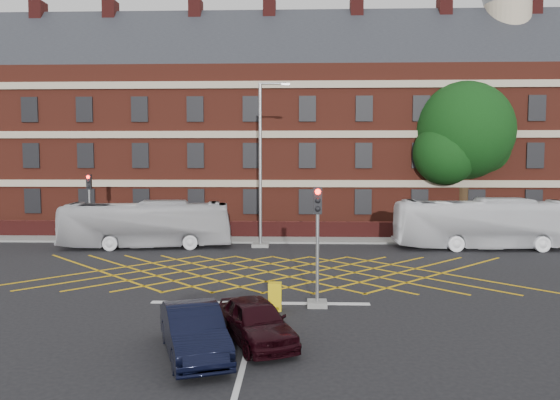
{
  "coord_description": "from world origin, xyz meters",
  "views": [
    {
      "loc": [
        1.41,
        -23.04,
        5.27
      ],
      "look_at": [
        0.56,
        1.5,
        3.41
      ],
      "focal_mm": 35.0,
      "sensor_mm": 36.0,
      "label": 1
    }
  ],
  "objects_px": {
    "bus_left": "(147,224)",
    "traffic_light_near": "(317,258)",
    "traffic_light_far": "(90,214)",
    "car_navy": "(194,331)",
    "street_lamp": "(261,190)",
    "deciduous_tree": "(464,138)",
    "bus_right": "(486,224)",
    "car_maroon": "(256,321)",
    "direction_signs": "(74,220)",
    "utility_cabinet": "(275,297)"
  },
  "relations": [
    {
      "from": "traffic_light_near",
      "to": "direction_signs",
      "type": "bearing_deg",
      "value": 135.0
    },
    {
      "from": "bus_left",
      "to": "direction_signs",
      "type": "bearing_deg",
      "value": 58.76
    },
    {
      "from": "car_navy",
      "to": "street_lamp",
      "type": "bearing_deg",
      "value": 68.61
    },
    {
      "from": "car_navy",
      "to": "deciduous_tree",
      "type": "distance_m",
      "value": 29.62
    },
    {
      "from": "direction_signs",
      "to": "deciduous_tree",
      "type": "bearing_deg",
      "value": 11.04
    },
    {
      "from": "car_navy",
      "to": "bus_right",
      "type": "bearing_deg",
      "value": 32.79
    },
    {
      "from": "traffic_light_far",
      "to": "car_navy",
      "type": "bearing_deg",
      "value": -62.17
    },
    {
      "from": "bus_right",
      "to": "direction_signs",
      "type": "xyz_separation_m",
      "value": [
        -25.32,
        2.19,
        -0.1
      ]
    },
    {
      "from": "car_maroon",
      "to": "street_lamp",
      "type": "distance_m",
      "value": 17.37
    },
    {
      "from": "car_navy",
      "to": "traffic_light_far",
      "type": "height_order",
      "value": "traffic_light_far"
    },
    {
      "from": "street_lamp",
      "to": "direction_signs",
      "type": "height_order",
      "value": "street_lamp"
    },
    {
      "from": "bus_left",
      "to": "car_maroon",
      "type": "xyz_separation_m",
      "value": [
        7.79,
        -16.52,
        -0.75
      ]
    },
    {
      "from": "street_lamp",
      "to": "direction_signs",
      "type": "bearing_deg",
      "value": 171.38
    },
    {
      "from": "car_navy",
      "to": "utility_cabinet",
      "type": "relative_size",
      "value": 4.19
    },
    {
      "from": "street_lamp",
      "to": "direction_signs",
      "type": "distance_m",
      "value": 12.45
    },
    {
      "from": "traffic_light_near",
      "to": "traffic_light_far",
      "type": "distance_m",
      "value": 20.46
    },
    {
      "from": "utility_cabinet",
      "to": "direction_signs",
      "type": "bearing_deg",
      "value": 131.0
    },
    {
      "from": "car_navy",
      "to": "direction_signs",
      "type": "xyz_separation_m",
      "value": [
        -11.57,
        20.03,
        0.71
      ]
    },
    {
      "from": "deciduous_tree",
      "to": "direction_signs",
      "type": "bearing_deg",
      "value": -168.96
    },
    {
      "from": "car_navy",
      "to": "traffic_light_near",
      "type": "bearing_deg",
      "value": 35.65
    },
    {
      "from": "bus_left",
      "to": "deciduous_tree",
      "type": "bearing_deg",
      "value": -76.87
    },
    {
      "from": "bus_right",
      "to": "utility_cabinet",
      "type": "relative_size",
      "value": 10.87
    },
    {
      "from": "car_maroon",
      "to": "direction_signs",
      "type": "relative_size",
      "value": 1.71
    },
    {
      "from": "traffic_light_near",
      "to": "street_lamp",
      "type": "xyz_separation_m",
      "value": [
        -2.9,
        13.2,
        1.65
      ]
    },
    {
      "from": "bus_left",
      "to": "traffic_light_near",
      "type": "height_order",
      "value": "traffic_light_near"
    },
    {
      "from": "bus_left",
      "to": "utility_cabinet",
      "type": "height_order",
      "value": "bus_left"
    },
    {
      "from": "bus_left",
      "to": "street_lamp",
      "type": "xyz_separation_m",
      "value": [
        6.78,
        0.59,
        2.03
      ]
    },
    {
      "from": "car_maroon",
      "to": "street_lamp",
      "type": "bearing_deg",
      "value": 69.26
    },
    {
      "from": "bus_left",
      "to": "bus_right",
      "type": "bearing_deg",
      "value": -96.12
    },
    {
      "from": "bus_right",
      "to": "utility_cabinet",
      "type": "distance_m",
      "value": 17.86
    },
    {
      "from": "car_navy",
      "to": "deciduous_tree",
      "type": "xyz_separation_m",
      "value": [
        14.47,
        25.11,
        6.09
      ]
    },
    {
      "from": "car_maroon",
      "to": "deciduous_tree",
      "type": "bearing_deg",
      "value": 37.67
    },
    {
      "from": "bus_left",
      "to": "traffic_light_near",
      "type": "bearing_deg",
      "value": -149.31
    },
    {
      "from": "bus_left",
      "to": "car_navy",
      "type": "bearing_deg",
      "value": -167.38
    },
    {
      "from": "traffic_light_far",
      "to": "street_lamp",
      "type": "distance_m",
      "value": 11.35
    },
    {
      "from": "bus_left",
      "to": "deciduous_tree",
      "type": "height_order",
      "value": "deciduous_tree"
    },
    {
      "from": "deciduous_tree",
      "to": "street_lamp",
      "type": "distance_m",
      "value": 15.89
    },
    {
      "from": "traffic_light_far",
      "to": "utility_cabinet",
      "type": "bearing_deg",
      "value": -51.09
    },
    {
      "from": "bus_left",
      "to": "bus_right",
      "type": "height_order",
      "value": "bus_right"
    },
    {
      "from": "bus_right",
      "to": "deciduous_tree",
      "type": "xyz_separation_m",
      "value": [
        0.73,
        7.27,
        5.29
      ]
    },
    {
      "from": "traffic_light_near",
      "to": "street_lamp",
      "type": "distance_m",
      "value": 13.61
    },
    {
      "from": "utility_cabinet",
      "to": "car_navy",
      "type": "bearing_deg",
      "value": -113.97
    },
    {
      "from": "traffic_light_near",
      "to": "bus_right",
      "type": "bearing_deg",
      "value": 51.34
    },
    {
      "from": "bus_left",
      "to": "traffic_light_far",
      "type": "bearing_deg",
      "value": 54.74
    },
    {
      "from": "car_maroon",
      "to": "deciduous_tree",
      "type": "height_order",
      "value": "deciduous_tree"
    },
    {
      "from": "traffic_light_near",
      "to": "deciduous_tree",
      "type": "bearing_deg",
      "value": 61.31
    },
    {
      "from": "bus_left",
      "to": "utility_cabinet",
      "type": "xyz_separation_m",
      "value": [
        8.19,
        -13.15,
        -0.9
      ]
    },
    {
      "from": "utility_cabinet",
      "to": "traffic_light_near",
      "type": "bearing_deg",
      "value": 20.19
    },
    {
      "from": "bus_right",
      "to": "utility_cabinet",
      "type": "height_order",
      "value": "bus_right"
    },
    {
      "from": "utility_cabinet",
      "to": "deciduous_tree",
      "type": "bearing_deg",
      "value": 58.84
    }
  ]
}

